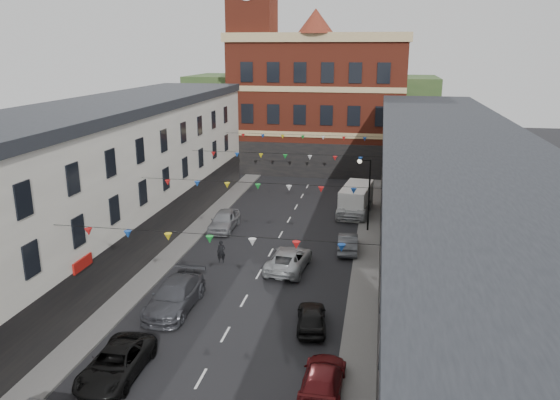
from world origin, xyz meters
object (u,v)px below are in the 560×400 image
Objects in this scene: car_left_d at (175,296)px; car_right_e at (348,243)px; moving_car at (289,259)px; car_right_c at (323,379)px; car_right_d at (311,317)px; car_right_f at (354,207)px; car_left_c at (116,363)px; street_lamp at (366,185)px; car_left_e at (224,220)px; white_van at (356,200)px; pedestrian at (221,252)px.

car_right_e is (9.10, 10.97, -0.16)m from car_left_d.
car_left_d reaches higher than moving_car.
car_right_d reaches higher than car_right_c.
car_right_f is (1.18, 20.89, 0.16)m from car_right_d.
car_right_d is 20.92m from car_right_f.
car_right_e is at bearing 61.68° from car_left_c.
moving_car reaches higher than car_right_d.
street_lamp is 1.15× the size of moving_car.
car_right_f reaches higher than car_right_c.
car_left_c is at bearing -114.67° from street_lamp.
car_left_e reaches higher than car_right_e.
car_right_c is at bearing -34.35° from car_left_d.
car_left_d reaches higher than car_left_e.
car_left_c reaches higher than car_right_d.
white_van is at bearing -93.04° from car_right_e.
pedestrian is (0.79, 14.06, 0.11)m from car_left_c.
moving_car is (-4.75, -8.83, -3.18)m from street_lamp.
car_right_d is 0.72× the size of moving_car.
car_left_d is at bearing 87.65° from car_left_c.
car_left_d is 22.06m from car_right_f.
pedestrian is at bearing -115.63° from white_van.
car_right_c is 1.16× the size of car_right_d.
car_right_d is (9.09, -14.92, -0.16)m from car_left_e.
car_right_e is (9.29, 17.77, -0.02)m from car_left_c.
car_left_d is 1.41× the size of car_right_e.
car_left_e is at bearing -172.01° from street_lamp.
street_lamp is 11.85m from car_left_e.
white_van is (10.37, 6.57, 0.48)m from car_left_e.
car_right_c is (9.10, -6.24, -0.19)m from car_left_d.
car_right_c is 5.58m from car_right_d.
street_lamp reaches higher than moving_car.
moving_car reaches higher than car_left_c.
white_van is (1.28, 21.49, 0.64)m from car_right_d.
car_left_e is 1.17× the size of car_right_e.
moving_car is (-2.52, 7.67, 0.08)m from car_right_d.
car_left_d is at bearing -12.72° from car_right_d.
car_left_c is 1.30× the size of car_right_d.
car_left_d reaches higher than car_left_c.
car_left_e is 0.82× the size of car_right_f.
car_left_d is 8.75m from moving_car.
car_right_f is (9.10, 20.10, -0.02)m from car_left_d.
car_right_c is 0.84× the size of moving_car.
car_right_f is 15.39m from pedestrian.
moving_car is (5.40, 6.89, -0.09)m from car_left_d.
white_van is at bearing -94.92° from car_right_f.
street_lamp is 1.49× the size of car_right_e.
car_left_e is 11.88m from car_right_f.
white_van reaches higher than car_right_e.
car_left_e is 0.81× the size of white_van.
street_lamp is 1.05× the size of car_right_f.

